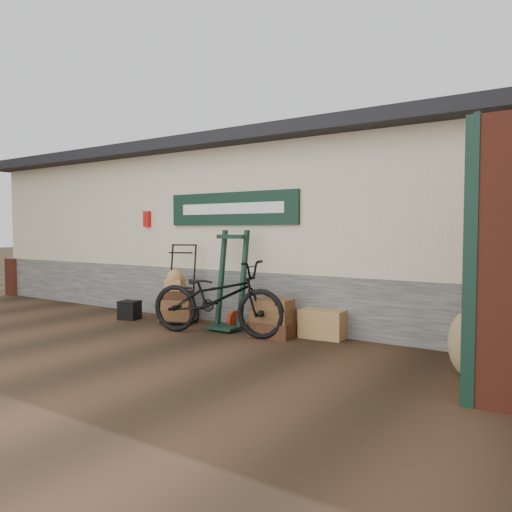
{
  "coord_description": "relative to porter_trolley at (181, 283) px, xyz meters",
  "views": [
    {
      "loc": [
        4.74,
        -5.75,
        1.59
      ],
      "look_at": [
        0.25,
        0.9,
        1.17
      ],
      "focal_mm": 35.0,
      "sensor_mm": 36.0,
      "label": 1
    }
  ],
  "objects": [
    {
      "name": "ground",
      "position": [
        1.11,
        -0.6,
        -0.69
      ],
      "size": [
        80.0,
        80.0,
        0.0
      ],
      "primitive_type": "plane",
      "color": "black",
      "rests_on": "ground"
    },
    {
      "name": "station_building",
      "position": [
        1.11,
        2.14,
        0.93
      ],
      "size": [
        14.4,
        4.1,
        3.2
      ],
      "color": "#4C4C47",
      "rests_on": "ground"
    },
    {
      "name": "porter_trolley",
      "position": [
        0.0,
        0.0,
        0.0
      ],
      "size": [
        0.82,
        0.73,
        1.37
      ],
      "primitive_type": null,
      "rotation": [
        0.0,
        0.0,
        0.36
      ],
      "color": "black",
      "rests_on": "ground"
    },
    {
      "name": "green_barrow",
      "position": [
        1.07,
        -0.01,
        0.11
      ],
      "size": [
        0.57,
        0.49,
        1.58
      ],
      "primitive_type": null,
      "rotation": [
        0.0,
        0.0,
        -0.0
      ],
      "color": "black",
      "rests_on": "ground"
    },
    {
      "name": "suitcase_stack",
      "position": [
        1.94,
        -0.12,
        -0.4
      ],
      "size": [
        0.68,
        0.44,
        0.58
      ],
      "primitive_type": null,
      "rotation": [
        0.0,
        0.0,
        0.05
      ],
      "color": "#351C10",
      "rests_on": "ground"
    },
    {
      "name": "wicker_hamper",
      "position": [
        2.59,
        0.25,
        -0.48
      ],
      "size": [
        0.68,
        0.47,
        0.42
      ],
      "primitive_type": "cube",
      "rotation": [
        0.0,
        0.0,
        0.08
      ],
      "color": "olive",
      "rests_on": "ground"
    },
    {
      "name": "black_trunk",
      "position": [
        -0.95,
        -0.31,
        -0.52
      ],
      "size": [
        0.39,
        0.36,
        0.33
      ],
      "primitive_type": "cube",
      "rotation": [
        0.0,
        0.0,
        0.26
      ],
      "color": "black",
      "rests_on": "ground"
    },
    {
      "name": "bicycle",
      "position": [
        1.17,
        -0.48,
        -0.05
      ],
      "size": [
        1.2,
        2.29,
        1.27
      ],
      "primitive_type": "imported",
      "rotation": [
        0.0,
        0.0,
        1.78
      ],
      "color": "black",
      "rests_on": "ground"
    },
    {
      "name": "burlap_sack_left",
      "position": [
        4.78,
        -0.64,
        -0.32
      ],
      "size": [
        0.56,
        0.52,
        0.72
      ],
      "primitive_type": "ellipsoid",
      "rotation": [
        0.0,
        0.0,
        -0.37
      ],
      "color": "olive",
      "rests_on": "ground"
    },
    {
      "name": "burlap_sack_right",
      "position": [
        4.96,
        -0.77,
        -0.29
      ],
      "size": [
        0.52,
        0.45,
        0.79
      ],
      "primitive_type": "ellipsoid",
      "rotation": [
        0.0,
        0.0,
        0.08
      ],
      "color": "olive",
      "rests_on": "ground"
    }
  ]
}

